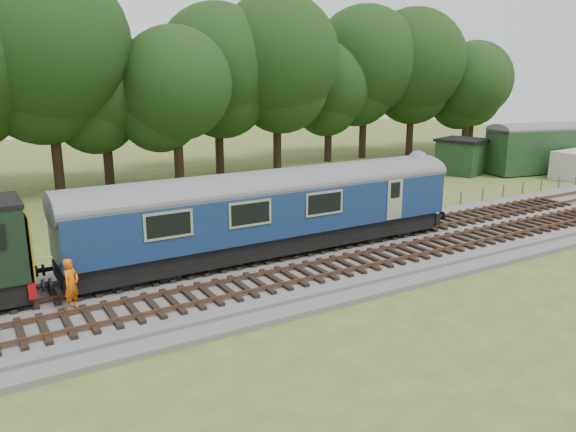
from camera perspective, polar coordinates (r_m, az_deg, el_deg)
ground at (r=25.97m, az=6.44°, el=-4.22°), size 120.00×120.00×0.00m
ballast at (r=25.92m, az=6.45°, el=-3.85°), size 70.00×7.00×0.35m
track_north at (r=26.92m, az=4.67°, el=-2.58°), size 67.20×2.40×0.21m
track_south at (r=24.66m, az=8.72°, el=-4.30°), size 67.20×2.40×0.21m
fence at (r=29.50m, az=1.16°, el=-1.85°), size 64.00×0.12×1.00m
tree_line at (r=44.91m, az=-10.77°, el=3.55°), size 70.00×8.00×18.00m
dmu_railcar at (r=24.61m, az=-1.60°, el=1.13°), size 18.05×2.86×3.88m
worker at (r=20.52m, az=-21.15°, el=-6.51°), size 0.79×0.78×1.84m
parked_coach at (r=54.33m, az=26.96°, el=6.57°), size 16.39×5.89×4.13m
shed at (r=49.20m, az=17.23°, el=5.85°), size 4.53×4.53×2.94m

